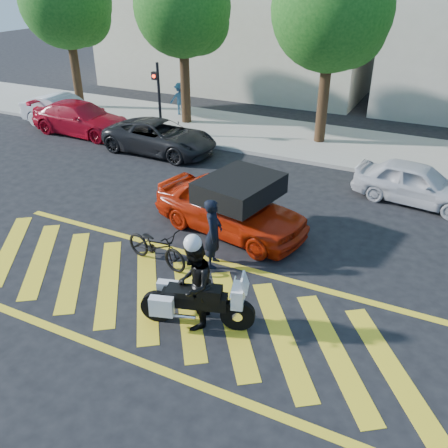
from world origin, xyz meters
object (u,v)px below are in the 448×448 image
at_px(bicycle, 156,246).
at_px(parked_far_left, 63,112).
at_px(parked_mid_right, 416,183).
at_px(parked_left, 81,118).
at_px(parked_mid_left, 160,137).
at_px(officer_moto, 194,285).
at_px(police_motorcycle, 195,302).
at_px(officer_bike, 213,233).
at_px(red_convertible, 230,207).

distance_m(bicycle, parked_far_left, 13.17).
bearing_deg(parked_mid_right, parked_far_left, 92.34).
bearing_deg(bicycle, parked_mid_right, -28.54).
bearing_deg(parked_mid_right, parked_left, 93.73).
height_order(bicycle, parked_mid_left, parked_mid_left).
bearing_deg(parked_left, officer_moto, -129.13).
relative_size(bicycle, police_motorcycle, 0.81).
bearing_deg(officer_bike, bicycle, 99.11).
distance_m(parked_mid_left, parked_mid_right, 9.81).
distance_m(parked_left, parked_mid_right, 14.33).
bearing_deg(parked_far_left, red_convertible, -112.65).
relative_size(bicycle, parked_far_left, 0.44).
distance_m(police_motorcycle, parked_mid_right, 8.91).
xyz_separation_m(bicycle, parked_mid_left, (-4.43, 7.03, 0.15)).
height_order(police_motorcycle, parked_mid_left, parked_mid_left).
relative_size(officer_bike, parked_mid_right, 0.47).
bearing_deg(officer_moto, red_convertible, 178.46).
relative_size(officer_moto, red_convertible, 0.44).
bearing_deg(bicycle, parked_far_left, 62.79).
height_order(bicycle, parked_far_left, parked_far_left).
bearing_deg(bicycle, officer_bike, -55.71).
bearing_deg(red_convertible, parked_mid_left, 59.92).
distance_m(bicycle, police_motorcycle, 2.59).
relative_size(officer_bike, parked_far_left, 0.42).
height_order(officer_moto, red_convertible, officer_moto).
distance_m(parked_far_left, parked_left, 1.57).
bearing_deg(parked_far_left, bicycle, -123.62).
relative_size(parked_far_left, parked_left, 0.90).
bearing_deg(parked_far_left, parked_mid_right, -91.06).
relative_size(red_convertible, parked_left, 0.94).
relative_size(officer_bike, parked_mid_left, 0.39).
xyz_separation_m(bicycle, officer_moto, (2.00, -1.61, 0.49)).
bearing_deg(parked_left, police_motorcycle, -129.12).
bearing_deg(officer_bike, officer_moto, -177.17).
bearing_deg(parked_mid_right, parked_mid_left, 95.16).
distance_m(officer_moto, parked_mid_left, 10.77).
height_order(officer_bike, parked_mid_right, officer_bike).
bearing_deg(parked_mid_left, officer_bike, -136.81).
distance_m(bicycle, red_convertible, 2.53).
relative_size(officer_moto, parked_far_left, 0.46).
height_order(bicycle, officer_moto, officer_moto).
bearing_deg(police_motorcycle, parked_mid_right, 51.11).
bearing_deg(police_motorcycle, red_convertible, 88.65).
relative_size(police_motorcycle, parked_far_left, 0.54).
bearing_deg(parked_far_left, parked_mid_left, -95.60).
bearing_deg(officer_moto, officer_bike, -179.24).
bearing_deg(parked_left, parked_mid_right, -92.85).
bearing_deg(parked_mid_right, police_motorcycle, 165.35).
bearing_deg(red_convertible, police_motorcycle, -153.42).
bearing_deg(officer_moto, parked_mid_left, -160.13).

